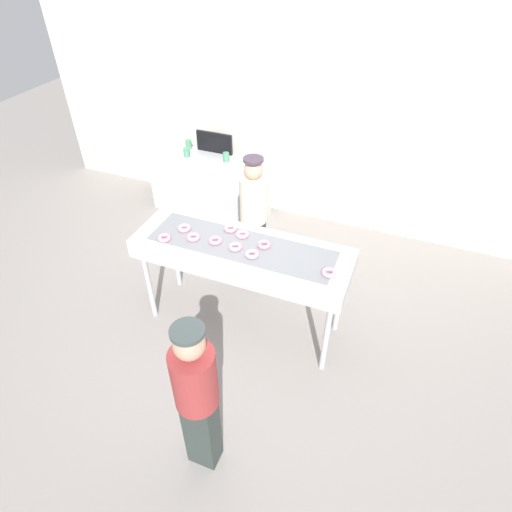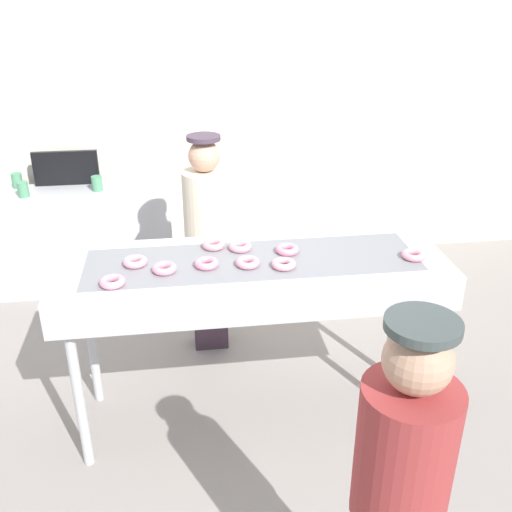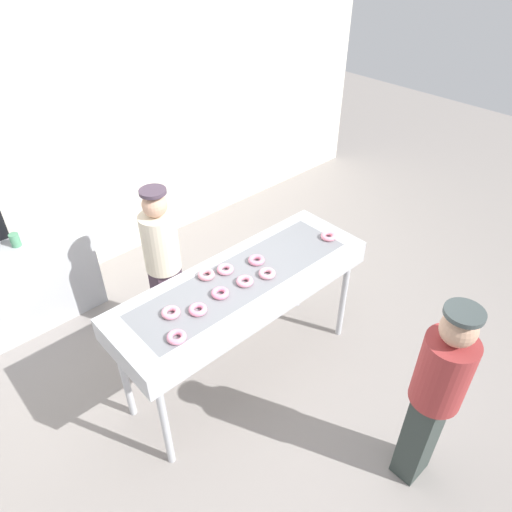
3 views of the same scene
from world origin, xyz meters
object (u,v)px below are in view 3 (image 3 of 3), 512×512
at_px(strawberry_donut_5, 267,273).
at_px(strawberry_donut_8, 245,281).
at_px(strawberry_donut_1, 220,293).
at_px(strawberry_donut_4, 198,310).
at_px(strawberry_donut_3, 206,275).
at_px(paper_cup_2, 15,240).
at_px(worker_baker, 163,261).
at_px(customer_waiting, 436,392).
at_px(strawberry_donut_2, 328,236).
at_px(strawberry_donut_6, 171,313).
at_px(strawberry_donut_7, 177,337).
at_px(prep_counter, 3,295).
at_px(strawberry_donut_0, 256,260).
at_px(strawberry_donut_9, 225,269).
at_px(fryer_conveyor, 243,287).

distance_m(strawberry_donut_5, strawberry_donut_8, 0.19).
bearing_deg(strawberry_donut_5, strawberry_donut_1, 170.97).
distance_m(strawberry_donut_1, strawberry_donut_4, 0.22).
relative_size(strawberry_donut_1, strawberry_donut_4, 1.00).
bearing_deg(strawberry_donut_3, paper_cup_2, 116.28).
distance_m(strawberry_donut_5, worker_baker, 1.02).
xyz_separation_m(customer_waiting, paper_cup_2, (-1.35, 3.42, 0.03)).
height_order(strawberry_donut_4, worker_baker, worker_baker).
relative_size(strawberry_donut_2, worker_baker, 0.08).
relative_size(strawberry_donut_6, strawberry_donut_7, 1.00).
distance_m(strawberry_donut_4, prep_counter, 2.25).
relative_size(strawberry_donut_0, strawberry_donut_5, 1.00).
bearing_deg(strawberry_donut_9, strawberry_donut_7, -153.93).
bearing_deg(paper_cup_2, strawberry_donut_1, -67.86).
bearing_deg(prep_counter, strawberry_donut_0, -50.33).
bearing_deg(strawberry_donut_8, strawberry_donut_2, -2.02).
bearing_deg(customer_waiting, prep_counter, 115.16).
relative_size(strawberry_donut_3, strawberry_donut_7, 1.00).
bearing_deg(strawberry_donut_4, strawberry_donut_1, 7.68).
bearing_deg(strawberry_donut_9, prep_counter, 125.72).
height_order(strawberry_donut_1, strawberry_donut_2, same).
relative_size(strawberry_donut_5, prep_counter, 0.08).
height_order(strawberry_donut_5, strawberry_donut_6, same).
height_order(prep_counter, paper_cup_2, paper_cup_2).
xyz_separation_m(strawberry_donut_3, strawberry_donut_4, (-0.28, -0.26, 0.00)).
bearing_deg(strawberry_donut_5, paper_cup_2, 120.75).
height_order(strawberry_donut_9, customer_waiting, customer_waiting).
xyz_separation_m(fryer_conveyor, strawberry_donut_4, (-0.48, -0.08, 0.12)).
xyz_separation_m(strawberry_donut_9, customer_waiting, (0.35, -1.65, -0.20)).
bearing_deg(customer_waiting, strawberry_donut_4, 118.17).
bearing_deg(strawberry_donut_1, strawberry_donut_3, 76.97).
xyz_separation_m(strawberry_donut_2, prep_counter, (-2.20, 2.00, -0.66)).
bearing_deg(strawberry_donut_7, strawberry_donut_1, 16.83).
relative_size(strawberry_donut_1, strawberry_donut_3, 1.00).
distance_m(strawberry_donut_0, strawberry_donut_6, 0.84).
xyz_separation_m(strawberry_donut_2, worker_baker, (-1.08, 0.92, -0.23)).
height_order(strawberry_donut_1, strawberry_donut_4, same).
bearing_deg(strawberry_donut_3, strawberry_donut_5, -40.34).
bearing_deg(prep_counter, strawberry_donut_9, -54.28).
height_order(strawberry_donut_6, prep_counter, strawberry_donut_6).
xyz_separation_m(strawberry_donut_3, customer_waiting, (0.49, -1.70, -0.20)).
bearing_deg(strawberry_donut_7, strawberry_donut_9, 26.07).
height_order(strawberry_donut_5, worker_baker, worker_baker).
relative_size(fryer_conveyor, strawberry_donut_8, 16.43).
height_order(strawberry_donut_8, strawberry_donut_9, same).
xyz_separation_m(strawberry_donut_8, customer_waiting, (0.33, -1.44, -0.20)).
height_order(fryer_conveyor, strawberry_donut_6, strawberry_donut_6).
relative_size(strawberry_donut_4, strawberry_donut_6, 1.00).
height_order(fryer_conveyor, strawberry_donut_1, strawberry_donut_1).
distance_m(strawberry_donut_1, worker_baker, 0.89).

